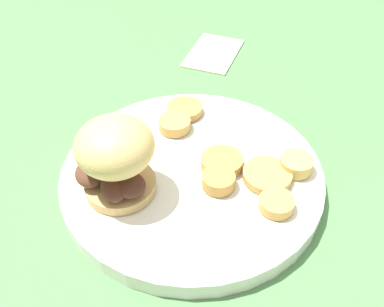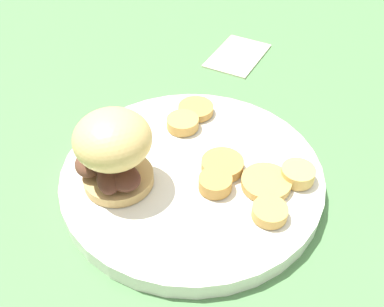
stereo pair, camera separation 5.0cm
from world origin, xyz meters
name	(u,v)px [view 1 (the left image)]	position (x,y,z in m)	size (l,w,h in m)	color
ground_plane	(192,183)	(0.00, 0.00, 0.00)	(4.00, 4.00, 0.00)	#4C7A47
dinner_plate	(192,175)	(0.00, 0.00, 0.01)	(0.31, 0.31, 0.02)	white
sandwich	(114,158)	(0.08, 0.02, 0.07)	(0.09, 0.09, 0.09)	tan
potato_round_0	(296,164)	(-0.12, 0.02, 0.03)	(0.04, 0.04, 0.02)	tan
potato_round_1	(267,175)	(-0.08, 0.03, 0.03)	(0.06, 0.06, 0.01)	tan
potato_round_2	(276,203)	(-0.08, 0.07, 0.03)	(0.04, 0.04, 0.01)	tan
potato_round_3	(185,109)	(-0.01, -0.11, 0.03)	(0.05, 0.05, 0.01)	#BC8942
potato_round_4	(221,159)	(-0.04, 0.00, 0.03)	(0.05, 0.05, 0.01)	#BC8942
potato_round_5	(218,181)	(-0.02, 0.03, 0.03)	(0.04, 0.04, 0.02)	#BC8942
potato_round_6	(175,124)	(0.01, -0.08, 0.03)	(0.04, 0.04, 0.01)	tan
napkin	(213,53)	(-0.09, -0.29, 0.00)	(0.12, 0.08, 0.01)	beige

